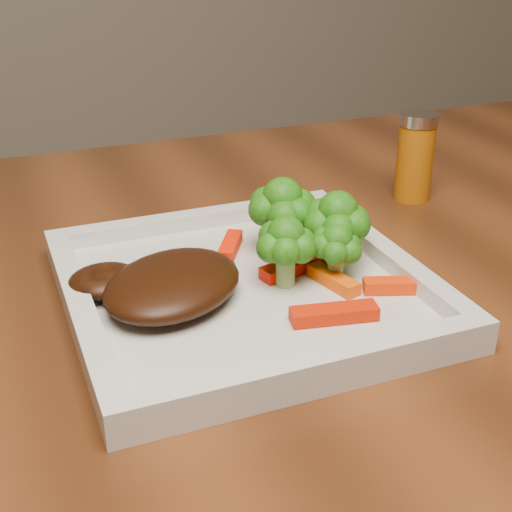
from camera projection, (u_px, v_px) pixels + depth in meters
name	position (u px, v px, depth m)	size (l,w,h in m)	color
plate	(244.00, 293.00, 0.56)	(0.27, 0.27, 0.01)	silver
steak	(173.00, 284.00, 0.53)	(0.12, 0.09, 0.03)	black
broccoli_0	(282.00, 216.00, 0.60)	(0.06, 0.06, 0.07)	#346C12
broccoli_1	(337.00, 230.00, 0.58)	(0.06, 0.06, 0.06)	#307213
broccoli_2	(336.00, 247.00, 0.55)	(0.05, 0.05, 0.06)	#116510
broccoli_3	(286.00, 249.00, 0.55)	(0.05, 0.05, 0.06)	#207713
carrot_0	(334.00, 314.00, 0.51)	(0.06, 0.02, 0.01)	red
carrot_1	(396.00, 286.00, 0.55)	(0.05, 0.01, 0.01)	#EF3203
carrot_3	(337.00, 237.00, 0.63)	(0.05, 0.01, 0.01)	#E03B03
carrot_4	(230.00, 246.00, 0.61)	(0.05, 0.01, 0.01)	#FA1F04
carrot_5	(333.00, 280.00, 0.56)	(0.05, 0.01, 0.01)	#FF5404
carrot_6	(294.00, 266.00, 0.58)	(0.06, 0.02, 0.01)	red
spice_shaker	(415.00, 157.00, 0.74)	(0.04, 0.04, 0.09)	#A35409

